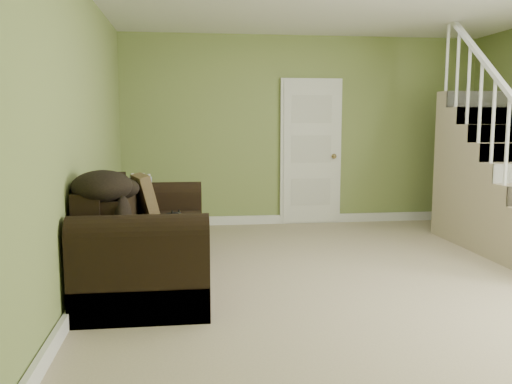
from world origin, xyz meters
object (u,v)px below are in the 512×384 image
object	(u,v)px
sofa	(144,243)
cat	(171,222)
side_table	(143,221)
banana	(176,226)

from	to	relation	value
sofa	cat	xyz separation A→B (m)	(0.26, -0.21, 0.23)
side_table	banana	distance (m)	1.42
sofa	banana	xyz separation A→B (m)	(0.29, -0.14, 0.17)
sofa	cat	world-z (taller)	sofa
sofa	side_table	world-z (taller)	sofa
side_table	cat	xyz separation A→B (m)	(0.35, -1.41, 0.25)
side_table	cat	world-z (taller)	side_table
banana	cat	bearing A→B (deg)	-155.26
side_table	sofa	bearing A→B (deg)	-85.46
sofa	banana	bearing A→B (deg)	-26.10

